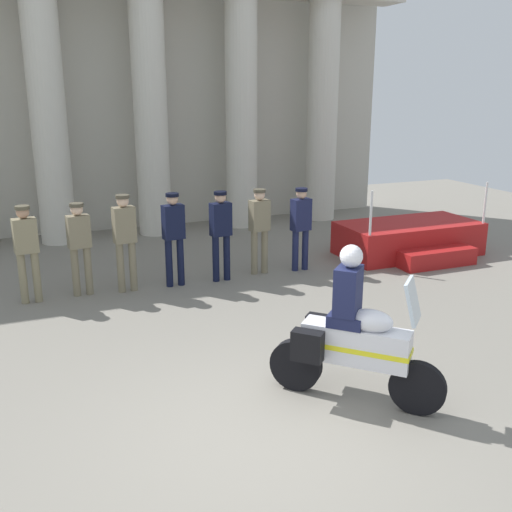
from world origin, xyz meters
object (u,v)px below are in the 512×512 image
(officer_in_row_0, at_px, (26,246))
(officer_in_row_4, at_px, (221,229))
(officer_in_row_3, at_px, (174,232))
(reviewing_stand, at_px, (410,240))
(officer_in_row_5, at_px, (259,224))
(officer_in_row_6, at_px, (301,222))
(motorcycle_with_rider, at_px, (350,338))
(officer_in_row_2, at_px, (125,235))
(officer_in_row_1, at_px, (79,242))

(officer_in_row_0, relative_size, officer_in_row_4, 0.98)
(officer_in_row_3, bearing_deg, reviewing_stand, 173.29)
(reviewing_stand, distance_m, officer_in_row_4, 4.49)
(officer_in_row_5, distance_m, officer_in_row_6, 0.85)
(officer_in_row_4, bearing_deg, officer_in_row_0, -9.34)
(reviewing_stand, distance_m, officer_in_row_6, 2.82)
(officer_in_row_0, height_order, officer_in_row_5, officer_in_row_0)
(officer_in_row_4, height_order, officer_in_row_5, officer_in_row_4)
(officer_in_row_0, height_order, officer_in_row_3, officer_in_row_3)
(officer_in_row_6, distance_m, motorcycle_with_rider, 5.19)
(officer_in_row_3, distance_m, motorcycle_with_rider, 4.93)
(reviewing_stand, height_order, officer_in_row_5, officer_in_row_5)
(officer_in_row_0, xyz_separation_m, officer_in_row_2, (1.64, -0.04, 0.05))
(officer_in_row_1, height_order, officer_in_row_2, officer_in_row_2)
(officer_in_row_6, bearing_deg, officer_in_row_1, -9.32)
(officer_in_row_2, height_order, officer_in_row_3, officer_in_row_2)
(officer_in_row_2, height_order, officer_in_row_4, officer_in_row_2)
(officer_in_row_1, height_order, officer_in_row_4, officer_in_row_4)
(officer_in_row_0, distance_m, motorcycle_with_rider, 5.95)
(officer_in_row_1, relative_size, officer_in_row_5, 0.98)
(officer_in_row_2, bearing_deg, officer_in_row_1, -14.96)
(officer_in_row_5, height_order, motorcycle_with_rider, motorcycle_with_rider)
(officer_in_row_0, bearing_deg, officer_in_row_3, 170.84)
(officer_in_row_2, bearing_deg, officer_in_row_0, -9.05)
(officer_in_row_1, bearing_deg, officer_in_row_6, 170.68)
(officer_in_row_4, xyz_separation_m, officer_in_row_6, (1.69, 0.04, -0.03))
(officer_in_row_1, distance_m, officer_in_row_6, 4.25)
(officer_in_row_3, relative_size, motorcycle_with_rider, 0.92)
(officer_in_row_6, bearing_deg, officer_in_row_0, -8.37)
(officer_in_row_2, bearing_deg, officer_in_row_6, 171.95)
(officer_in_row_1, xyz_separation_m, officer_in_row_4, (2.55, -0.15, 0.04))
(officer_in_row_5, relative_size, officer_in_row_6, 1.01)
(officer_in_row_2, xyz_separation_m, officer_in_row_4, (1.78, -0.06, -0.03))
(officer_in_row_3, xyz_separation_m, officer_in_row_6, (2.59, 0.01, -0.05))
(officer_in_row_6, relative_size, motorcycle_with_rider, 0.88)
(officer_in_row_4, bearing_deg, reviewing_stand, 173.92)
(motorcycle_with_rider, bearing_deg, officer_in_row_1, 161.94)
(officer_in_row_0, relative_size, officer_in_row_5, 1.00)
(officer_in_row_4, bearing_deg, officer_in_row_1, -11.24)
(officer_in_row_0, bearing_deg, officer_in_row_5, 172.90)
(officer_in_row_6, bearing_deg, reviewing_stand, 174.13)
(officer_in_row_1, relative_size, motorcycle_with_rider, 0.88)
(officer_in_row_2, bearing_deg, reviewing_stand, 172.91)
(reviewing_stand, height_order, officer_in_row_6, officer_in_row_6)
(officer_in_row_4, bearing_deg, officer_in_row_3, -9.86)
(officer_in_row_3, height_order, officer_in_row_4, officer_in_row_3)
(reviewing_stand, relative_size, officer_in_row_6, 1.82)
(reviewing_stand, distance_m, officer_in_row_2, 6.26)
(officer_in_row_3, distance_m, officer_in_row_5, 1.75)
(officer_in_row_4, distance_m, officer_in_row_5, 0.86)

